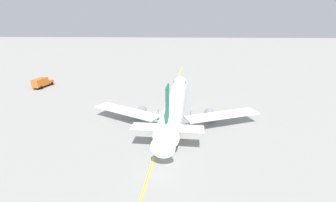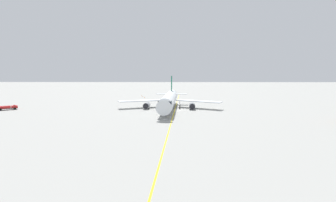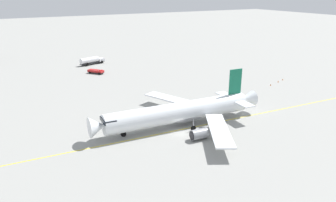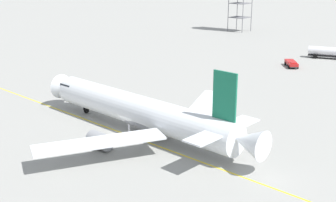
{
  "view_description": "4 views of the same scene",
  "coord_description": "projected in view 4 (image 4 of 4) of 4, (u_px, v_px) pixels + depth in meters",
  "views": [
    {
      "loc": [
        -49.84,
        -4.46,
        19.94
      ],
      "look_at": [
        -0.86,
        -1.49,
        3.68
      ],
      "focal_mm": 25.27,
      "sensor_mm": 36.0,
      "label": 1
    },
    {
      "loc": [
        74.88,
        -1.78,
        11.19
      ],
      "look_at": [
        2.7,
        -3.29,
        3.19
      ],
      "focal_mm": 25.11,
      "sensor_mm": 36.0,
      "label": 2
    },
    {
      "loc": [
        31.36,
        51.79,
        27.85
      ],
      "look_at": [
        -0.3,
        -6.11,
        4.83
      ],
      "focal_mm": 34.8,
      "sensor_mm": 36.0,
      "label": 3
    },
    {
      "loc": [
        -41.93,
        39.5,
        22.48
      ],
      "look_at": [
        -4.64,
        -4.97,
        4.75
      ],
      "focal_mm": 48.24,
      "sensor_mm": 36.0,
      "label": 4
    }
  ],
  "objects": [
    {
      "name": "taxiway_centreline",
      "position": [
        121.0,
        132.0,
        62.61
      ],
      "size": [
        127.57,
        6.56,
        0.01
      ],
      "rotation": [
        0.0,
        0.0,
        6.23
      ],
      "color": "yellow",
      "rests_on": "ground_plane"
    },
    {
      "name": "ground_plane",
      "position": [
        118.0,
        136.0,
        61.28
      ],
      "size": [
        600.0,
        600.0,
        0.0
      ],
      "primitive_type": "plane",
      "color": "gray"
    },
    {
      "name": "fuel_tanker_truck",
      "position": [
        328.0,
        52.0,
        110.87
      ],
      "size": [
        10.17,
        5.31,
        2.87
      ],
      "rotation": [
        0.0,
        0.0,
        3.45
      ],
      "color": "#232326",
      "rests_on": "ground_plane"
    },
    {
      "name": "ops_pickup_truck",
      "position": [
        291.0,
        63.0,
        102.19
      ],
      "size": [
        5.04,
        5.67,
        1.41
      ],
      "rotation": [
        0.0,
        0.0,
        2.24
      ],
      "color": "#232326",
      "rests_on": "ground_plane"
    },
    {
      "name": "airliner_main",
      "position": [
        142.0,
        113.0,
        61.61
      ],
      "size": [
        38.53,
        35.15,
        10.91
      ],
      "rotation": [
        0.0,
        0.0,
        6.23
      ],
      "color": "silver",
      "rests_on": "ground_plane"
    }
  ]
}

